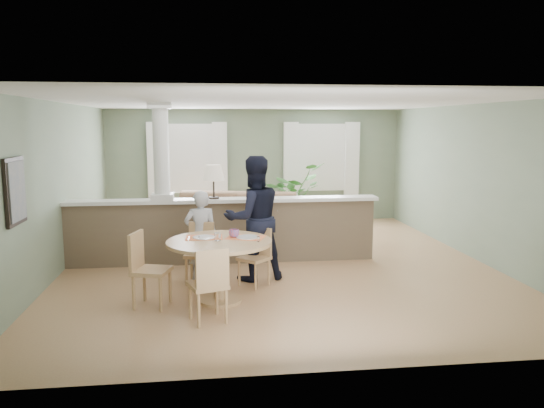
{
  "coord_description": "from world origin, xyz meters",
  "views": [
    {
      "loc": [
        -1.17,
        -8.68,
        2.36
      ],
      "look_at": [
        -0.21,
        -1.0,
        1.18
      ],
      "focal_mm": 35.0,
      "sensor_mm": 36.0,
      "label": 1
    }
  ],
  "objects": [
    {
      "name": "houseplant",
      "position": [
        0.81,
        3.2,
        0.74
      ],
      "size": [
        1.74,
        1.76,
        1.47
      ],
      "primitive_type": "imported",
      "rotation": [
        0.0,
        0.0,
        0.83
      ],
      "color": "#376B2B",
      "rests_on": "ground"
    },
    {
      "name": "chair_near",
      "position": [
        -1.15,
        -2.6,
        0.51
      ],
      "size": [
        0.53,
        0.53,
        0.93
      ],
      "rotation": [
        0.0,
        0.0,
        3.46
      ],
      "color": "tan",
      "rests_on": "ground"
    },
    {
      "name": "dining_table",
      "position": [
        -1.01,
        -1.83,
        0.67
      ],
      "size": [
        1.39,
        1.39,
        0.95
      ],
      "rotation": [
        0.0,
        0.0,
        -0.01
      ],
      "color": "tan",
      "rests_on": "ground"
    },
    {
      "name": "chair_far_man",
      "position": [
        -0.45,
        -1.13,
        0.47
      ],
      "size": [
        0.54,
        0.54,
        0.85
      ],
      "rotation": [
        0.0,
        0.0,
        -0.78
      ],
      "color": "tan",
      "rests_on": "ground"
    },
    {
      "name": "chair_far_boy",
      "position": [
        -1.28,
        -0.86,
        0.49
      ],
      "size": [
        0.48,
        0.48,
        0.89
      ],
      "rotation": [
        0.0,
        0.0,
        -0.2
      ],
      "color": "tan",
      "rests_on": "ground"
    },
    {
      "name": "chair_side",
      "position": [
        -1.97,
        -1.88,
        0.54
      ],
      "size": [
        0.54,
        0.54,
        0.98
      ],
      "rotation": [
        0.0,
        0.0,
        1.3
      ],
      "color": "tan",
      "rests_on": "ground"
    },
    {
      "name": "pony_wall",
      "position": [
        -0.99,
        0.2,
        0.71
      ],
      "size": [
        5.32,
        0.38,
        2.7
      ],
      "color": "brown",
      "rests_on": "ground"
    },
    {
      "name": "sofa",
      "position": [
        -0.63,
        2.02,
        0.47
      ],
      "size": [
        3.44,
        1.99,
        0.94
      ],
      "primitive_type": "imported",
      "rotation": [
        0.0,
        0.0,
        -0.24
      ],
      "color": "#876749",
      "rests_on": "ground"
    },
    {
      "name": "child_person",
      "position": [
        -1.27,
        -0.71,
        0.68
      ],
      "size": [
        0.52,
        0.37,
        1.37
      ],
      "primitive_type": "imported",
      "rotation": [
        0.0,
        0.0,
        3.22
      ],
      "color": "#AEADB3",
      "rests_on": "ground"
    },
    {
      "name": "man_person",
      "position": [
        -0.47,
        -0.84,
        0.94
      ],
      "size": [
        1.07,
        0.92,
        1.89
      ],
      "primitive_type": "imported",
      "rotation": [
        0.0,
        0.0,
        3.4
      ],
      "color": "black",
      "rests_on": "ground"
    },
    {
      "name": "ground",
      "position": [
        0.0,
        0.0,
        0.0
      ],
      "size": [
        8.0,
        8.0,
        0.0
      ],
      "primitive_type": "plane",
      "color": "tan",
      "rests_on": "ground"
    },
    {
      "name": "room_shell",
      "position": [
        -0.03,
        0.63,
        1.81
      ],
      "size": [
        7.02,
        8.02,
        2.71
      ],
      "color": "gray",
      "rests_on": "ground"
    }
  ]
}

